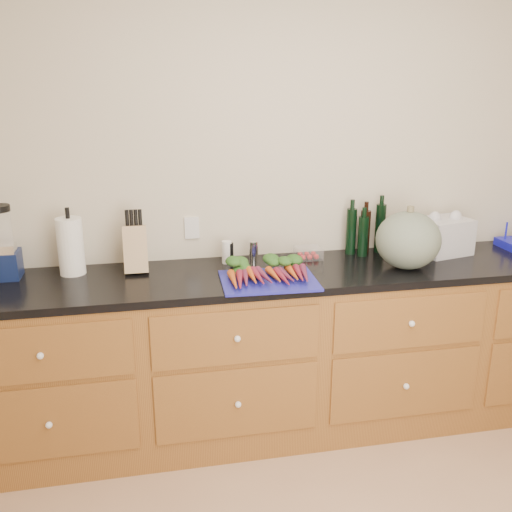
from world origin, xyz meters
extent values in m
cube|color=beige|center=(0.00, 1.62, 1.30)|extent=(4.10, 0.05, 2.60)
cube|color=brown|center=(0.00, 1.30, 0.45)|extent=(3.60, 0.60, 0.90)
cube|color=brown|center=(-1.35, 0.99, 0.72)|extent=(0.82, 0.01, 0.28)
sphere|color=white|center=(-1.35, 0.98, 0.72)|extent=(0.03, 0.03, 0.03)
cube|color=brown|center=(-1.35, 0.99, 0.36)|extent=(0.82, 0.01, 0.38)
sphere|color=white|center=(-1.35, 0.98, 0.36)|extent=(0.03, 0.03, 0.03)
cube|color=brown|center=(-0.45, 0.99, 0.72)|extent=(0.82, 0.01, 0.28)
sphere|color=white|center=(-0.45, 0.98, 0.72)|extent=(0.03, 0.03, 0.03)
cube|color=brown|center=(-0.45, 0.99, 0.36)|extent=(0.82, 0.01, 0.38)
sphere|color=white|center=(-0.45, 0.98, 0.36)|extent=(0.03, 0.03, 0.03)
cube|color=brown|center=(0.45, 0.99, 0.72)|extent=(0.82, 0.01, 0.28)
sphere|color=white|center=(0.45, 0.98, 0.72)|extent=(0.03, 0.03, 0.03)
cube|color=brown|center=(0.45, 0.99, 0.36)|extent=(0.82, 0.01, 0.38)
sphere|color=white|center=(0.45, 0.98, 0.36)|extent=(0.03, 0.03, 0.03)
cube|color=black|center=(0.00, 1.30, 0.92)|extent=(3.64, 0.62, 0.04)
cube|color=#1C1D96|center=(-0.26, 1.14, 0.95)|extent=(0.49, 0.38, 0.01)
cone|color=#D25518|center=(-0.44, 1.12, 0.97)|extent=(0.04, 0.19, 0.04)
cone|color=maroon|center=(-0.41, 1.12, 0.97)|extent=(0.04, 0.19, 0.04)
cone|color=maroon|center=(-0.38, 1.12, 0.97)|extent=(0.04, 0.19, 0.04)
cone|color=#D25518|center=(-0.35, 1.12, 0.97)|extent=(0.04, 0.19, 0.04)
cone|color=maroon|center=(-0.32, 1.12, 0.97)|extent=(0.04, 0.19, 0.04)
cone|color=maroon|center=(-0.29, 1.12, 0.97)|extent=(0.04, 0.19, 0.04)
ellipsoid|color=#17451A|center=(-0.37, 1.26, 0.98)|extent=(0.19, 0.11, 0.06)
cone|color=#D25518|center=(-0.23, 1.12, 0.97)|extent=(0.04, 0.19, 0.04)
cone|color=maroon|center=(-0.20, 1.12, 0.97)|extent=(0.04, 0.19, 0.04)
cone|color=maroon|center=(-0.17, 1.12, 0.97)|extent=(0.04, 0.19, 0.04)
cone|color=#D25518|center=(-0.14, 1.12, 0.97)|extent=(0.04, 0.19, 0.04)
cone|color=maroon|center=(-0.11, 1.12, 0.97)|extent=(0.04, 0.19, 0.04)
cone|color=maroon|center=(-0.08, 1.12, 0.97)|extent=(0.04, 0.19, 0.04)
ellipsoid|color=#17451A|center=(-0.16, 1.26, 0.98)|extent=(0.19, 0.11, 0.06)
ellipsoid|color=#556353|center=(0.51, 1.21, 1.09)|extent=(0.34, 0.34, 0.31)
cube|color=#0F1B48|center=(-1.56, 1.46, 1.01)|extent=(0.15, 0.15, 0.14)
cube|color=silver|center=(-1.56, 1.43, 1.10)|extent=(0.13, 0.09, 0.04)
cylinder|color=white|center=(-1.56, 1.46, 1.19)|extent=(0.11, 0.11, 0.19)
cylinder|color=white|center=(-1.23, 1.46, 1.09)|extent=(0.13, 0.13, 0.30)
cube|color=tan|center=(-0.91, 1.44, 1.06)|extent=(0.12, 0.12, 0.24)
cylinder|color=white|center=(-0.42, 1.48, 1.00)|extent=(0.05, 0.05, 0.12)
cylinder|color=black|center=(-0.41, 1.48, 1.00)|extent=(0.05, 0.05, 0.11)
cylinder|color=white|center=(-0.27, 1.48, 1.00)|extent=(0.05, 0.05, 0.12)
cube|color=white|center=(0.04, 1.47, 0.97)|extent=(0.14, 0.12, 0.07)
cylinder|color=black|center=(0.31, 1.52, 1.07)|extent=(0.06, 0.06, 0.26)
cylinder|color=black|center=(0.39, 1.53, 1.06)|extent=(0.06, 0.06, 0.25)
cylinder|color=black|center=(0.48, 1.52, 1.08)|extent=(0.06, 0.06, 0.28)
cylinder|color=black|center=(0.36, 1.47, 1.05)|extent=(0.06, 0.06, 0.23)
camera|label=1|loc=(-0.85, -1.48, 1.92)|focal=40.00mm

